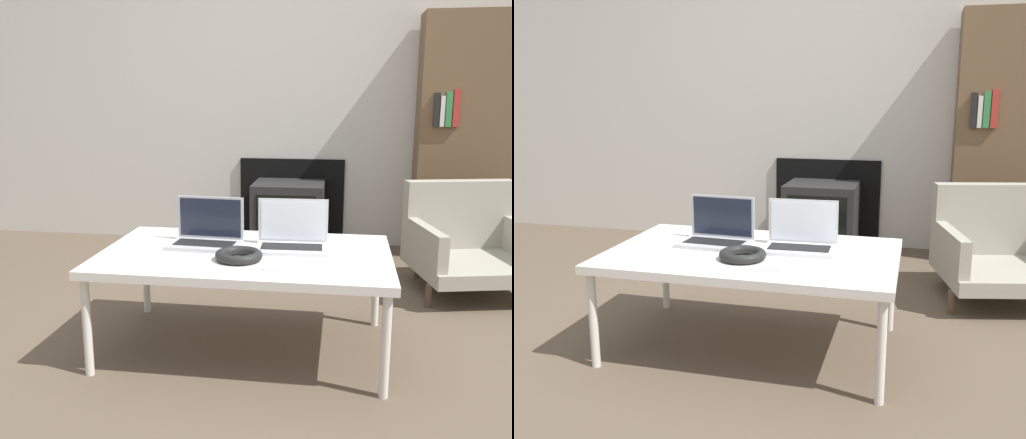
# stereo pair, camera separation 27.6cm
# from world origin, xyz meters

# --- Properties ---
(ground_plane) EXTENTS (14.00, 14.00, 0.00)m
(ground_plane) POSITION_xyz_m (0.00, 0.00, 0.00)
(ground_plane) COLOR brown
(wall_back) EXTENTS (7.00, 0.08, 2.60)m
(wall_back) POSITION_xyz_m (0.00, 2.22, 1.29)
(wall_back) COLOR beige
(wall_back) RESTS_ON ground_plane
(table) EXTENTS (1.26, 0.78, 0.45)m
(table) POSITION_xyz_m (0.00, 0.28, 0.42)
(table) COLOR silver
(table) RESTS_ON ground_plane
(laptop_left) EXTENTS (0.33, 0.23, 0.21)m
(laptop_left) POSITION_xyz_m (-0.19, 0.37, 0.50)
(laptop_left) COLOR #B2B2B7
(laptop_left) RESTS_ON table
(laptop_right) EXTENTS (0.32, 0.22, 0.21)m
(laptop_right) POSITION_xyz_m (0.20, 0.37, 0.50)
(laptop_right) COLOR silver
(laptop_right) RESTS_ON table
(headphones) EXTENTS (0.20, 0.20, 0.04)m
(headphones) POSITION_xyz_m (-0.01, 0.15, 0.47)
(headphones) COLOR black
(headphones) RESTS_ON table
(phone) EXTENTS (0.07, 0.13, 0.01)m
(phone) POSITION_xyz_m (0.15, 0.08, 0.45)
(phone) COLOR silver
(phone) RESTS_ON table
(tv) EXTENTS (0.50, 0.45, 0.50)m
(tv) POSITION_xyz_m (0.03, 1.95, 0.25)
(tv) COLOR black
(tv) RESTS_ON ground_plane
(armchair) EXTENTS (0.77, 0.74, 0.62)m
(armchair) POSITION_xyz_m (1.14, 1.26, 0.28)
(armchair) COLOR gray
(armchair) RESTS_ON ground_plane
(bookshelf) EXTENTS (0.64, 0.32, 1.66)m
(bookshelf) POSITION_xyz_m (1.23, 2.02, 0.83)
(bookshelf) COLOR brown
(bookshelf) RESTS_ON ground_plane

